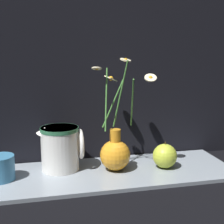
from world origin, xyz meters
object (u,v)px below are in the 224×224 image
object	(u,v)px
vase_with_flowers	(115,151)
yellow_mug	(0,168)
orange_fruit	(165,156)
ceramic_pitcher	(61,147)

from	to	relation	value
vase_with_flowers	yellow_mug	distance (m)	0.37
orange_fruit	ceramic_pitcher	bearing A→B (deg)	169.68
yellow_mug	orange_fruit	world-z (taller)	orange_fruit
yellow_mug	ceramic_pitcher	size ratio (longest dim) A/B	0.61
vase_with_flowers	orange_fruit	distance (m)	0.17
vase_with_flowers	yellow_mug	size ratio (longest dim) A/B	3.85
vase_with_flowers	orange_fruit	world-z (taller)	vase_with_flowers
yellow_mug	ceramic_pitcher	distance (m)	0.20
orange_fruit	yellow_mug	bearing A→B (deg)	178.23
ceramic_pitcher	orange_fruit	world-z (taller)	ceramic_pitcher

